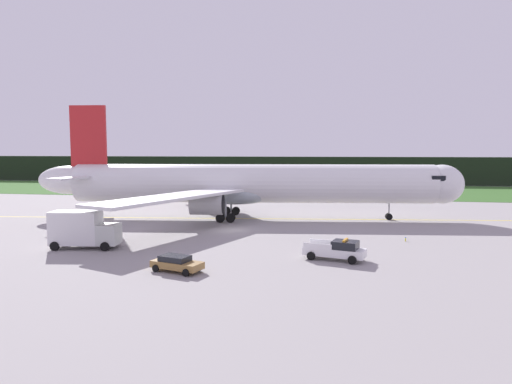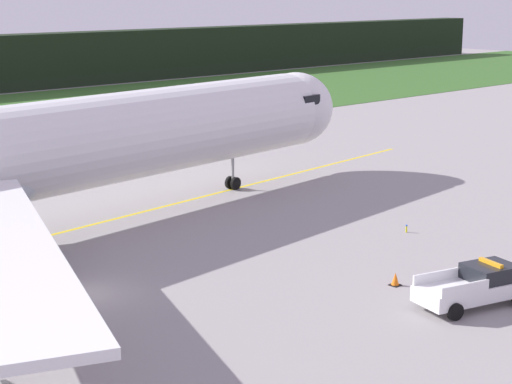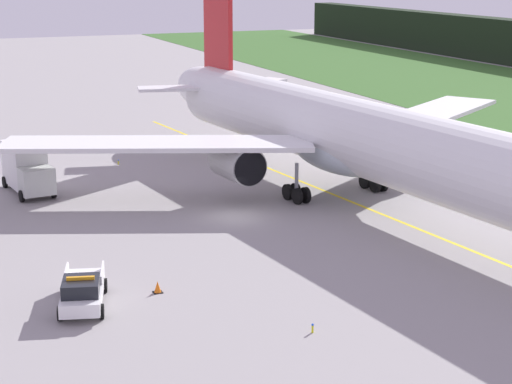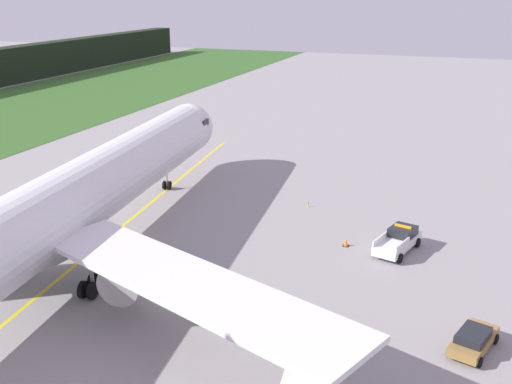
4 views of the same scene
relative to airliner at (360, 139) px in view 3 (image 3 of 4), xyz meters
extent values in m
plane|color=gray|center=(-0.32, -9.48, -4.90)|extent=(320.00, 320.00, 0.00)
cube|color=yellow|center=(0.62, 0.07, -4.89)|extent=(79.72, 9.18, 0.01)
cylinder|color=silver|center=(0.62, 0.07, 0.12)|extent=(50.40, 10.93, 5.41)
ellipsoid|color=silver|center=(-25.89, -2.89, 0.53)|extent=(9.05, 4.99, 4.06)
ellipsoid|color=#A7B4BA|center=(-1.87, -0.21, -1.36)|extent=(11.50, 6.86, 2.98)
cube|color=silver|center=(-9.18, 11.49, -0.55)|extent=(16.85, 21.59, 0.35)
cylinder|color=#9E9E9E|center=(-5.61, 6.89, -1.91)|extent=(4.36, 3.20, 2.76)
cylinder|color=black|center=(-3.53, 7.12, -1.91)|extent=(0.40, 2.54, 2.54)
cube|color=silver|center=(-6.43, -13.23, -0.55)|extent=(12.91, 22.96, 0.35)
cylinder|color=#9E9E9E|center=(-3.95, -7.96, -1.91)|extent=(4.36, 3.20, 2.76)
cylinder|color=black|center=(-1.87, -7.72, -1.91)|extent=(0.40, 2.54, 2.54)
cube|color=#B42022|center=(-22.75, -2.54, 6.17)|extent=(5.16, 1.01, 9.93)
cube|color=silver|center=(-23.67, 1.28, 1.07)|extent=(5.34, 7.78, 0.28)
cube|color=silver|center=(-22.81, -6.47, 1.07)|extent=(3.95, 7.75, 0.28)
cylinder|color=gray|center=(-3.25, 3.18, -3.14)|extent=(0.28, 0.28, 2.31)
cylinder|color=black|center=(-2.52, 2.91, -4.30)|extent=(1.23, 0.43, 1.20)
cylinder|color=black|center=(-2.59, 3.60, -4.30)|extent=(1.23, 0.43, 1.20)
cylinder|color=black|center=(-3.91, 2.75, -4.30)|extent=(1.23, 0.43, 1.20)
cylinder|color=black|center=(-3.99, 3.45, -4.30)|extent=(1.23, 0.43, 1.20)
cylinder|color=gray|center=(-2.47, -3.81, -3.14)|extent=(0.28, 0.28, 2.31)
cylinder|color=black|center=(-1.82, -3.39, -4.30)|extent=(1.23, 0.43, 1.20)
cylinder|color=black|center=(-1.74, -4.08, -4.30)|extent=(1.23, 0.43, 1.20)
cylinder|color=black|center=(-3.21, -3.54, -4.30)|extent=(1.23, 0.43, 1.20)
cylinder|color=black|center=(-3.13, -4.24, -4.30)|extent=(1.23, 0.43, 1.20)
cube|color=white|center=(11.84, -22.60, -4.17)|extent=(5.73, 3.35, 0.70)
cube|color=black|center=(12.78, -22.85, -3.47)|extent=(2.56, 2.34, 0.70)
cube|color=white|center=(10.85, -21.34, -3.59)|extent=(2.52, 0.78, 0.45)
cube|color=white|center=(10.35, -23.16, -3.59)|extent=(2.52, 0.78, 0.45)
cube|color=orange|center=(12.78, -22.85, -3.04)|extent=(0.56, 1.40, 0.16)
cylinder|color=black|center=(13.88, -22.10, -4.52)|extent=(0.80, 0.43, 0.76)
cylinder|color=black|center=(13.34, -24.06, -4.52)|extent=(0.80, 0.43, 0.76)
cylinder|color=black|center=(10.35, -21.13, -4.52)|extent=(0.80, 0.43, 0.76)
cylinder|color=black|center=(9.81, -23.09, -4.52)|extent=(0.80, 0.43, 0.76)
cube|color=silver|center=(-10.20, -21.53, -3.45)|extent=(2.19, 2.62, 2.00)
cube|color=silver|center=(-13.47, -21.95, -2.81)|extent=(4.97, 2.98, 3.27)
cylinder|color=#99999E|center=(-12.54, -21.83, -4.54)|extent=(0.78, 0.20, 1.04)
cylinder|color=#99999E|center=(-14.41, -22.07, -4.54)|extent=(0.78, 0.20, 1.04)
cylinder|color=black|center=(-10.36, -20.34, -4.45)|extent=(0.93, 0.37, 0.90)
cylinder|color=black|center=(-10.05, -22.72, -4.45)|extent=(0.93, 0.37, 0.90)
cylinder|color=black|center=(-15.26, -20.97, -4.45)|extent=(0.93, 0.37, 0.90)
cylinder|color=black|center=(-14.95, -23.35, -4.45)|extent=(0.93, 0.37, 0.90)
cube|color=black|center=(11.53, -18.53, -4.88)|extent=(0.50, 0.50, 0.03)
cone|color=orange|center=(11.53, -18.53, -4.56)|extent=(0.39, 0.39, 0.60)
cylinder|color=yellow|center=(19.44, -13.14, -4.71)|extent=(0.10, 0.10, 0.36)
sphere|color=blue|center=(19.44, -13.14, -4.48)|extent=(0.12, 0.12, 0.12)
cylinder|color=yellow|center=(-19.54, -13.14, -4.73)|extent=(0.10, 0.10, 0.33)
sphere|color=blue|center=(-19.54, -13.14, -4.51)|extent=(0.12, 0.12, 0.12)
camera|label=1|loc=(11.39, -63.13, 4.93)|focal=31.99mm
camera|label=2|loc=(-20.42, -43.00, 8.89)|focal=61.48mm
camera|label=3|loc=(54.13, -30.34, 12.24)|focal=61.14mm
camera|label=4|loc=(-33.88, -27.33, 15.26)|focal=42.62mm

